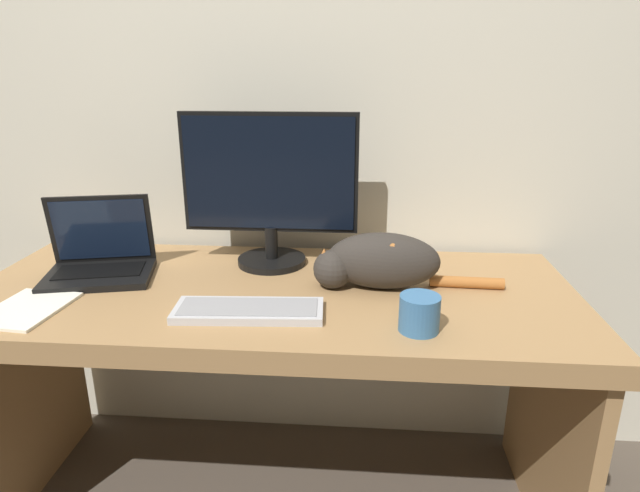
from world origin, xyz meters
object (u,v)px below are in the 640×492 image
at_px(external_keyboard, 249,310).
at_px(cat, 378,261).
at_px(monitor, 270,188).
at_px(coffee_mug, 419,313).
at_px(laptop, 100,260).

xyz_separation_m(external_keyboard, cat, (0.33, 0.20, 0.07)).
relative_size(monitor, cat, 1.00).
height_order(monitor, external_keyboard, monitor).
distance_m(monitor, external_keyboard, 0.44).
bearing_deg(external_keyboard, coffee_mug, -10.57).
height_order(monitor, cat, monitor).
bearing_deg(cat, external_keyboard, -145.81).
bearing_deg(laptop, coffee_mug, -30.37).
relative_size(monitor, external_keyboard, 1.41).
bearing_deg(monitor, laptop, -163.73).
bearing_deg(external_keyboard, laptop, 151.84).
relative_size(monitor, laptop, 1.57).
distance_m(cat, coffee_mug, 0.27).
distance_m(monitor, laptop, 0.55).
bearing_deg(external_keyboard, cat, 28.45).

